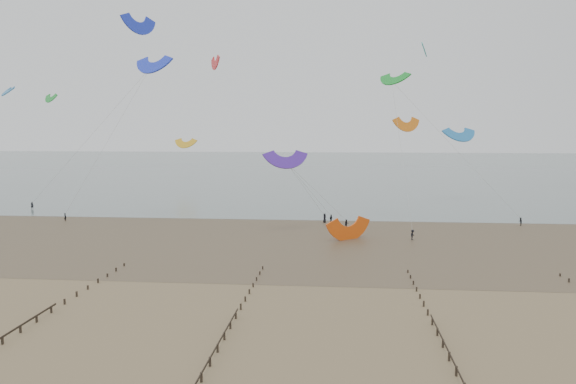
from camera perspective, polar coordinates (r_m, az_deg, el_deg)
The scene contains 7 objects.
ground at distance 60.62m, azimuth -7.97°, elevation -10.52°, with size 500.00×500.00×0.00m, color brown.
sea_and_shore at distance 94.15m, azimuth -5.61°, elevation -4.33°, with size 500.00×665.00×0.03m.
groynes at distance 42.21m, azimuth -8.62°, elevation -17.67°, with size 72.16×50.16×1.00m.
kitesurfer_lead at distance 115.10m, azimuth -21.69°, elevation -2.39°, with size 0.57×0.37×1.56m, color black.
kitesurfers at distance 104.40m, azimuth 10.79°, elevation -2.90°, with size 114.64×27.72×1.74m.
grounded_kite at distance 90.18m, azimuth 6.20°, elevation -4.83°, with size 7.21×3.78×5.49m, color #E8500E, non-canonical shape.
kites_airborne at distance 151.24m, azimuth -3.51°, elevation 8.12°, with size 250.79×107.13×37.19m.
Camera 1 is at (13.49, -56.38, 17.74)m, focal length 35.00 mm.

